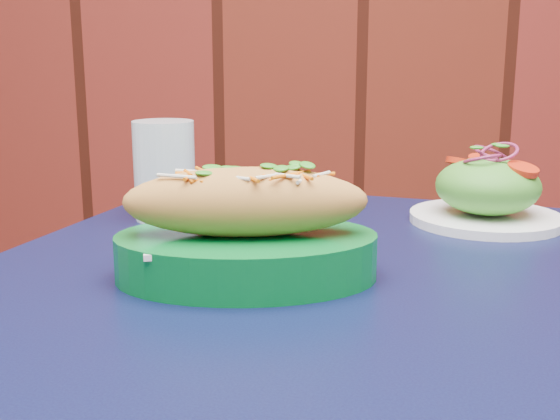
{
  "coord_description": "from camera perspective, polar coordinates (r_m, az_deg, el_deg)",
  "views": [
    {
      "loc": [
        0.33,
        1.01,
        0.98
      ],
      "look_at": [
        0.27,
        1.73,
        0.81
      ],
      "focal_mm": 45.0,
      "sensor_mm": 36.0,
      "label": 1
    }
  ],
  "objects": [
    {
      "name": "banh_mi_basket",
      "position": [
        0.7,
        -2.77,
        -1.8
      ],
      "size": [
        0.28,
        0.2,
        0.12
      ],
      "rotation": [
        0.0,
        0.0,
        0.12
      ],
      "color": "#046124",
      "rests_on": "cafe_table"
    },
    {
      "name": "cafe_table",
      "position": [
        0.76,
        5.86,
        -11.51
      ],
      "size": [
        0.97,
        0.97,
        0.75
      ],
      "rotation": [
        0.0,
        0.0,
        -0.24
      ],
      "color": "black",
      "rests_on": "ground"
    },
    {
      "name": "salad_plate",
      "position": [
        0.97,
        16.49,
        1.34
      ],
      "size": [
        0.2,
        0.2,
        0.1
      ],
      "rotation": [
        0.0,
        0.0,
        -0.21
      ],
      "color": "white",
      "rests_on": "cafe_table"
    },
    {
      "name": "water_glass",
      "position": [
        0.96,
        -9.37,
        3.19
      ],
      "size": [
        0.08,
        0.08,
        0.13
      ],
      "primitive_type": "cylinder",
      "color": "silver",
      "rests_on": "cafe_table"
    }
  ]
}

